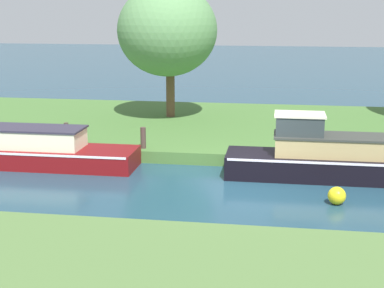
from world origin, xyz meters
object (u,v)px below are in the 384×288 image
Objects in this scene: mooring_post_far at (143,138)px; maroon_barge at (29,150)px; mooring_post_near at (67,134)px; black_narrowboat at (360,160)px; channel_buoy at (337,196)px; willow_tree_left at (167,31)px.

maroon_barge is at bearing -160.67° from mooring_post_far.
mooring_post_near is at bearing 56.22° from maroon_barge.
black_narrowboat reaches higher than mooring_post_near.
maroon_barge is 10.34m from black_narrowboat.
maroon_barge is 8.73× the size of mooring_post_near.
maroon_barge reaches higher than channel_buoy.
maroon_barge reaches higher than mooring_post_near.
channel_buoy is (8.66, -3.58, -0.56)m from mooring_post_near.
black_narrowboat is 6.97m from mooring_post_far.
black_narrowboat is at bearing -42.53° from willow_tree_left.
black_narrowboat is at bearing 0.00° from maroon_barge.
willow_tree_left is 7.01× the size of mooring_post_near.
willow_tree_left is 11.77× the size of channel_buoy.
mooring_post_near is 9.39m from channel_buoy.
maroon_barge is at bearing 166.00° from channel_buoy.
mooring_post_near is at bearing 157.52° from channel_buoy.
maroon_barge reaches higher than mooring_post_far.
willow_tree_left is at bearing 137.47° from black_narrowboat.
channel_buoy is at bearing -22.48° from mooring_post_near.
mooring_post_far is (2.66, 0.00, -0.04)m from mooring_post_near.
maroon_barge is 1.50m from mooring_post_near.
channel_buoy is at bearing -30.87° from mooring_post_far.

